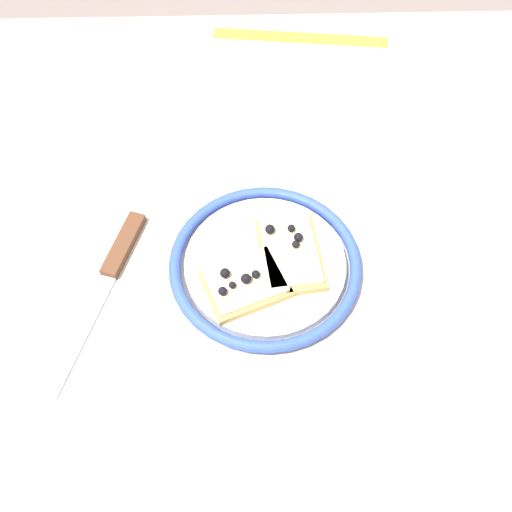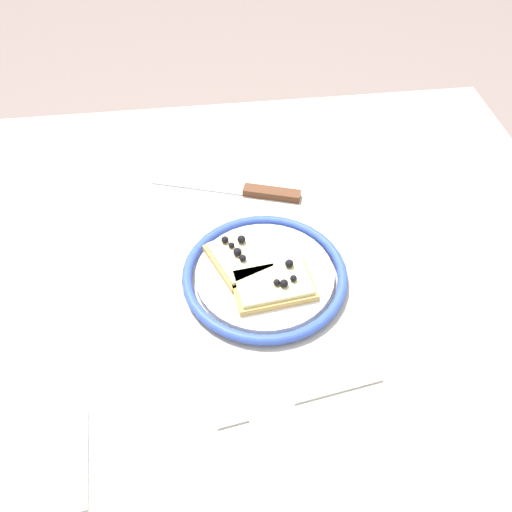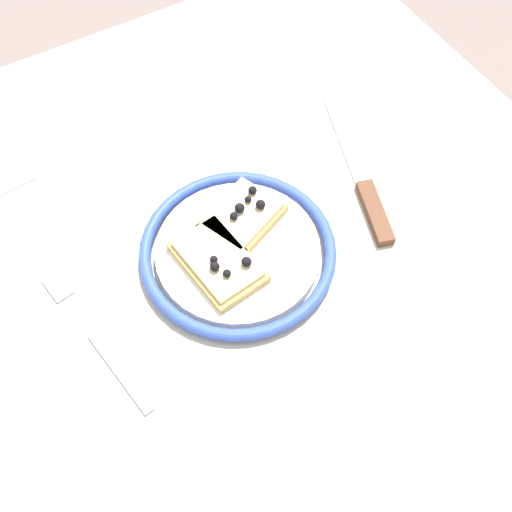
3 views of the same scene
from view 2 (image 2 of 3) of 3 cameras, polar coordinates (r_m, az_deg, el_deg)
The scene contains 8 objects.
ground_plane at distance 1.37m, azimuth 1.50°, elevation -22.68°, with size 6.00×6.00×0.00m, color slate.
dining_table at distance 0.80m, azimuth 2.40°, elevation -7.31°, with size 0.91×0.92×0.73m.
plate at distance 0.73m, azimuth 0.93°, elevation -2.04°, with size 0.22×0.22×0.02m.
pizza_slice_near at distance 0.70m, azimuth 1.89°, elevation -3.08°, with size 0.08×0.11×0.03m.
pizza_slice_far at distance 0.73m, azimuth -1.77°, elevation -0.18°, with size 0.11×0.10×0.03m.
knife at distance 0.86m, azimuth -0.50°, elevation 6.92°, with size 0.09×0.23×0.01m.
fork at distance 0.64m, azimuth 4.53°, elevation -14.81°, with size 0.05×0.20×0.00m.
napkin at distance 0.65m, azimuth -23.64°, elevation -19.88°, with size 0.11×0.14×0.00m, color white.
Camera 2 is at (-0.45, 0.09, 1.29)m, focal length 37.68 mm.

